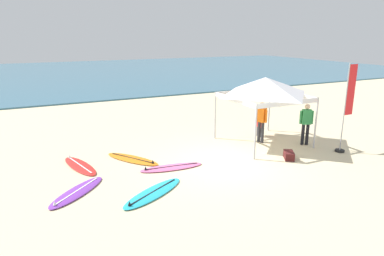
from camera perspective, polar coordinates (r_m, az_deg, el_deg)
ground_plane at (r=12.27m, az=5.23°, el=-5.85°), size 80.00×80.00×0.00m
sea at (r=41.85m, az=-17.79°, el=8.61°), size 80.00×36.00×0.10m
canopy_tent at (r=14.21m, az=11.99°, el=6.77°), size 3.01×3.01×2.75m
surfboard_purple at (r=10.59m, az=-18.48°, el=-9.98°), size 2.04×2.00×0.19m
surfboard_orange at (r=12.72m, az=-9.82°, el=-5.07°), size 1.76×2.28×0.19m
surfboard_red at (r=12.53m, az=-18.06°, el=-5.95°), size 1.12×2.29×0.19m
surfboard_cyan at (r=10.06m, az=-6.43°, el=-10.60°), size 2.38×1.78×0.19m
surfboard_pink at (r=11.80m, az=-3.46°, el=-6.50°), size 2.23×0.81×0.19m
person_orange at (r=14.58m, az=11.40°, el=1.41°), size 0.31×0.53×1.71m
person_green at (r=14.70m, az=18.37°, el=1.04°), size 0.49×0.36×1.71m
person_red at (r=15.51m, az=11.11°, el=0.99°), size 0.29×0.54×1.20m
banner_flag at (r=14.26m, az=24.18°, el=2.46°), size 0.60×0.36×3.40m
gear_bag_near_tent at (r=13.08m, az=15.74°, el=-4.38°), size 0.59×0.68×0.28m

